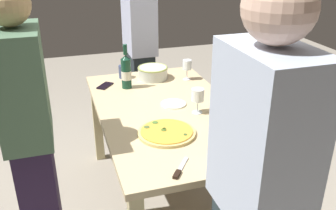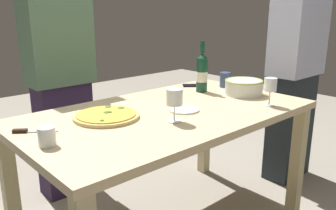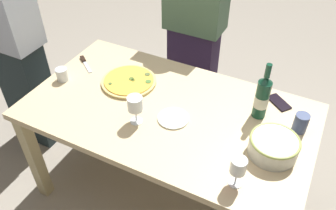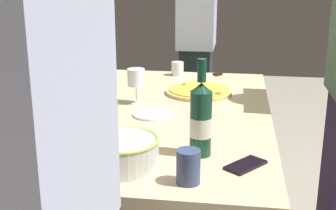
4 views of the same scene
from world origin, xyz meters
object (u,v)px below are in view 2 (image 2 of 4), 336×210
object	(u,v)px
dining_table	(168,127)
wine_glass_by_bottle	(270,86)
wine_glass_near_pizza	(174,98)
cell_phone	(193,85)
wine_bottle	(202,72)
serving_bowl	(244,87)
pizza_knife	(29,131)
side_plate	(184,110)
pizza	(106,116)
person_host	(295,72)
cup_amber	(47,137)
person_guest_right	(61,81)
cup_ceramic	(225,80)

from	to	relation	value
dining_table	wine_glass_by_bottle	size ratio (longest dim) A/B	9.94
wine_glass_near_pizza	cell_phone	xyz separation A→B (m)	(0.65, 0.50, -0.12)
wine_glass_near_pizza	cell_phone	bearing A→B (deg)	37.67
wine_bottle	wine_glass_near_pizza	size ratio (longest dim) A/B	2.02
serving_bowl	dining_table	bearing A→B (deg)	174.27
wine_glass_near_pizza	pizza_knife	distance (m)	0.69
dining_table	side_plate	world-z (taller)	side_plate
pizza	person_host	world-z (taller)	person_host
wine_glass_by_bottle	pizza_knife	bearing A→B (deg)	158.32
wine_bottle	serving_bowl	bearing A→B (deg)	-60.54
cell_phone	side_plate	bearing A→B (deg)	-12.08
cup_amber	pizza	bearing A→B (deg)	22.60
pizza	wine_glass_near_pizza	size ratio (longest dim) A/B	2.03
serving_bowl	person_host	world-z (taller)	person_host
wine_bottle	side_plate	size ratio (longest dim) A/B	1.94
dining_table	wine_bottle	bearing A→B (deg)	21.26
pizza_knife	person_host	world-z (taller)	person_host
wine_glass_by_bottle	person_guest_right	bearing A→B (deg)	121.33
dining_table	wine_glass_near_pizza	bearing A→B (deg)	-122.89
cup_amber	cup_ceramic	distance (m)	1.40
wine_bottle	cup_ceramic	size ratio (longest dim) A/B	3.19
cell_phone	person_host	xyz separation A→B (m)	(0.64, -0.43, 0.08)
serving_bowl	pizza	bearing A→B (deg)	169.56
person_guest_right	person_host	bearing A→B (deg)	41.82
dining_table	cell_phone	xyz separation A→B (m)	(0.54, 0.33, 0.10)
dining_table	person_host	distance (m)	1.19
serving_bowl	pizza_knife	xyz separation A→B (m)	(-1.30, 0.22, -0.05)
cup_amber	person_guest_right	size ratio (longest dim) A/B	0.05
cup_ceramic	person_host	distance (m)	0.56
dining_table	wine_bottle	distance (m)	0.54
pizza	pizza_knife	world-z (taller)	pizza
wine_glass_near_pizza	person_host	distance (m)	1.29
dining_table	serving_bowl	distance (m)	0.62
serving_bowl	wine_glass_near_pizza	size ratio (longest dim) A/B	1.46
dining_table	pizza_knife	world-z (taller)	pizza_knife
cup_amber	serving_bowl	bearing A→B (deg)	-0.52
dining_table	person_host	size ratio (longest dim) A/B	0.97
dining_table	pizza	bearing A→B (deg)	161.24
wine_glass_near_pizza	person_host	xyz separation A→B (m)	(1.28, 0.07, -0.04)
serving_bowl	wine_bottle	bearing A→B (deg)	119.46
serving_bowl	side_plate	size ratio (longest dim) A/B	1.40
person_host	dining_table	bearing A→B (deg)	-0.00
dining_table	wine_glass_by_bottle	world-z (taller)	wine_glass_by_bottle
dining_table	cup_ceramic	size ratio (longest dim) A/B	15.26
side_plate	person_guest_right	xyz separation A→B (m)	(-0.27, 0.91, 0.06)
wine_bottle	cup_amber	size ratio (longest dim) A/B	4.20
wine_glass_near_pizza	cup_amber	distance (m)	0.61
pizza	serving_bowl	xyz separation A→B (m)	(0.92, -0.17, 0.04)
wine_bottle	side_plate	xyz separation A→B (m)	(-0.40, -0.24, -0.12)
serving_bowl	wine_glass_near_pizza	bearing A→B (deg)	-171.55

